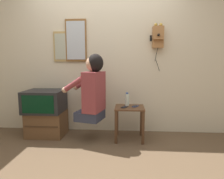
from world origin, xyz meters
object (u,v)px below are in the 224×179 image
wall_phone_antique (158,37)px  cell_phone_spare (135,106)px  person (93,89)px  cell_phone_held (124,107)px  television (45,101)px  water_bottle (127,99)px  framed_picture (63,47)px  wall_mirror (76,41)px

wall_phone_antique → cell_phone_spare: wall_phone_antique is taller
person → cell_phone_spare: person is taller
cell_phone_held → cell_phone_spare: 0.18m
wall_phone_antique → cell_phone_spare: (-0.36, -0.31, -1.07)m
person → cell_phone_held: size_ratio=7.21×
television → water_bottle: television is taller
television → cell_phone_spare: television is taller
framed_picture → wall_mirror: size_ratio=0.72×
framed_picture → water_bottle: 1.40m
person → television: (-0.81, 0.15, -0.23)m
framed_picture → water_bottle: bearing=-14.5°
television → framed_picture: 0.96m
person → wall_phone_antique: wall_phone_antique is taller
wall_phone_antique → person: bearing=-157.7°
person → wall_phone_antique: (1.00, 0.41, 0.79)m
cell_phone_spare → cell_phone_held: bearing=-128.2°
person → television: bearing=93.8°
cell_phone_held → wall_phone_antique: bearing=65.5°
wall_phone_antique → cell_phone_held: bearing=-144.1°
water_bottle → wall_phone_antique: bearing=26.0°
wall_phone_antique → cell_phone_held: size_ratio=5.53×
framed_picture → wall_phone_antique: bearing=-1.6°
wall_phone_antique → cell_phone_spare: 1.17m
wall_phone_antique → cell_phone_spare: size_ratio=5.53×
television → cell_phone_held: size_ratio=4.34×
framed_picture → water_bottle: framed_picture is taller
person → cell_phone_spare: bearing=-66.2°
framed_picture → wall_mirror: (0.22, -0.00, 0.10)m
person → television: person is taller
wall_mirror → water_bottle: size_ratio=3.36×
wall_phone_antique → framed_picture: size_ratio=1.53×
television → wall_phone_antique: 2.09m
person → water_bottle: (0.51, 0.17, -0.19)m
cell_phone_spare → water_bottle: size_ratio=0.66×
wall_mirror → cell_phone_spare: size_ratio=5.06×
water_bottle → wall_mirror: bearing=162.2°
wall_phone_antique → water_bottle: bearing=-154.0°
cell_phone_held → cell_phone_spare: bearing=52.7°
cell_phone_spare → wall_phone_antique: bearing=69.4°
framed_picture → wall_mirror: 0.24m
cell_phone_held → water_bottle: 0.17m
television → framed_picture: size_ratio=1.20×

